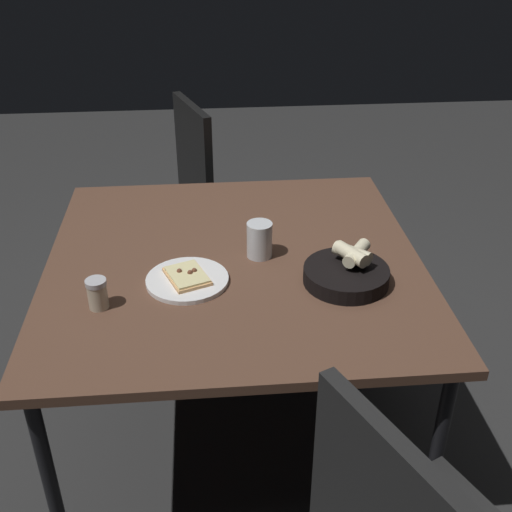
% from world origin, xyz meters
% --- Properties ---
extents(ground, '(8.00, 8.00, 0.00)m').
position_xyz_m(ground, '(0.00, 0.00, 0.00)').
color(ground, '#2C2C2C').
extents(dining_table, '(1.18, 1.19, 0.76)m').
position_xyz_m(dining_table, '(0.00, 0.00, 0.70)').
color(dining_table, brown).
rests_on(dining_table, ground).
extents(pizza_plate, '(0.25, 0.25, 0.04)m').
position_xyz_m(pizza_plate, '(-0.15, -0.13, 0.77)').
color(pizza_plate, white).
rests_on(pizza_plate, dining_table).
extents(bread_basket, '(0.26, 0.26, 0.11)m').
position_xyz_m(bread_basket, '(0.33, -0.17, 0.79)').
color(bread_basket, black).
rests_on(bread_basket, dining_table).
extents(beer_glass, '(0.08, 0.08, 0.12)m').
position_xyz_m(beer_glass, '(0.08, 0.01, 0.81)').
color(beer_glass, silver).
rests_on(beer_glass, dining_table).
extents(pepper_shaker, '(0.06, 0.06, 0.09)m').
position_xyz_m(pepper_shaker, '(-0.39, -0.24, 0.80)').
color(pepper_shaker, '#BFB299').
rests_on(pepper_shaker, dining_table).
extents(chair_near, '(0.56, 0.56, 0.96)m').
position_xyz_m(chair_near, '(-0.23, 0.95, 0.54)').
color(chair_near, '#282828').
rests_on(chair_near, ground).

